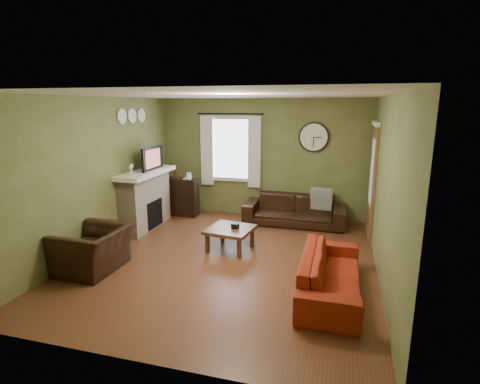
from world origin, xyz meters
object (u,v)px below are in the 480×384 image
(sofa_brown, at_px, (294,210))
(coffee_table, at_px, (230,239))
(bookshelf, at_px, (182,197))
(sofa_red, at_px, (331,274))
(armchair, at_px, (94,250))

(sofa_brown, distance_m, coffee_table, 1.94)
(bookshelf, height_order, coffee_table, bookshelf)
(coffee_table, bearing_deg, sofa_red, -33.09)
(sofa_brown, bearing_deg, sofa_red, -73.31)
(bookshelf, distance_m, armchair, 3.04)
(sofa_brown, height_order, coffee_table, sofa_brown)
(sofa_brown, xyz_separation_m, coffee_table, (-0.88, -1.73, -0.11))
(sofa_red, xyz_separation_m, armchair, (-3.48, -0.21, 0.05))
(sofa_red, xyz_separation_m, coffee_table, (-1.73, 1.13, -0.08))
(sofa_brown, bearing_deg, bookshelf, -179.42)
(sofa_brown, relative_size, armchair, 2.08)
(sofa_brown, relative_size, sofa_red, 1.09)
(armchair, xyz_separation_m, coffee_table, (1.75, 1.34, -0.13))
(sofa_red, bearing_deg, coffee_table, 56.91)
(sofa_red, height_order, armchair, armchair)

